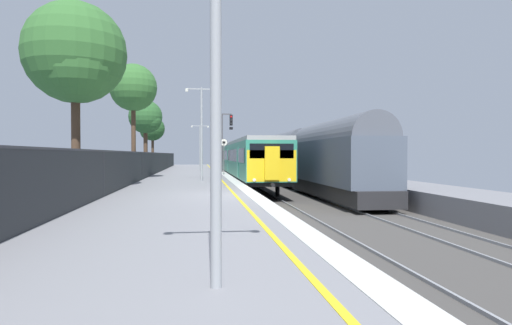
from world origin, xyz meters
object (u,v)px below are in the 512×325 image
at_px(platform_lamp_mid, 202,126).
at_px(background_tree_centre, 152,130).
at_px(platform_lamp_far, 200,143).
at_px(platform_lamp_near, 216,8).
at_px(background_tree_back, 76,56).
at_px(freight_train_adjacent_track, 274,156).
at_px(commuter_train_at_platform, 231,158).
at_px(background_tree_right, 146,118).
at_px(background_tree_left, 133,89).
at_px(signal_gantry, 225,136).
at_px(speed_limit_sign, 224,152).

distance_m(platform_lamp_mid, background_tree_centre, 27.33).
distance_m(platform_lamp_mid, platform_lamp_far, 22.27).
relative_size(platform_lamp_near, background_tree_back, 0.67).
bearing_deg(freight_train_adjacent_track, commuter_train_at_platform, 119.75).
distance_m(commuter_train_at_platform, background_tree_right, 12.04).
bearing_deg(background_tree_left, platform_lamp_mid, -29.65).
relative_size(freight_train_adjacent_track, background_tree_centre, 8.99).
relative_size(signal_gantry, speed_limit_sign, 1.86).
bearing_deg(signal_gantry, background_tree_left, -122.67).
bearing_deg(background_tree_centre, background_tree_back, -90.10).
bearing_deg(background_tree_right, platform_lamp_near, -82.44).
relative_size(background_tree_left, background_tree_back, 0.88).
bearing_deg(background_tree_right, speed_limit_sign, -55.21).
distance_m(background_tree_left, background_tree_right, 16.21).
height_order(commuter_train_at_platform, background_tree_right, background_tree_right).
distance_m(platform_lamp_near, platform_lamp_mid, 22.26).
height_order(platform_lamp_far, background_tree_left, background_tree_left).
height_order(background_tree_centre, background_tree_back, background_tree_back).
relative_size(platform_lamp_near, background_tree_centre, 0.93).
xyz_separation_m(platform_lamp_far, background_tree_centre, (-5.75, 4.43, 1.66)).
bearing_deg(speed_limit_sign, background_tree_left, -138.36).
bearing_deg(background_tree_back, background_tree_left, 81.65).
height_order(signal_gantry, background_tree_centre, background_tree_centre).
relative_size(platform_lamp_far, background_tree_back, 0.57).
height_order(platform_lamp_near, background_tree_back, background_tree_back).
bearing_deg(background_tree_centre, background_tree_left, -87.06).
bearing_deg(background_tree_left, platform_lamp_near, -79.72).
height_order(platform_lamp_far, background_tree_right, background_tree_right).
distance_m(platform_lamp_far, background_tree_back, 29.30).
bearing_deg(background_tree_right, commuter_train_at_platform, 36.09).
bearing_deg(commuter_train_at_platform, background_tree_centre, 172.22).
relative_size(speed_limit_sign, background_tree_back, 0.33).
height_order(speed_limit_sign, background_tree_left, background_tree_left).
height_order(speed_limit_sign, platform_lamp_mid, platform_lamp_mid).
bearing_deg(platform_lamp_near, freight_train_adjacent_track, 79.26).
distance_m(speed_limit_sign, platform_lamp_near, 30.59).
bearing_deg(platform_lamp_far, commuter_train_at_platform, 40.27).
height_order(platform_lamp_near, background_tree_right, background_tree_right).
bearing_deg(background_tree_left, signal_gantry, 57.33).
xyz_separation_m(freight_train_adjacent_track, platform_lamp_near, (-7.71, -40.66, 1.91)).
distance_m(commuter_train_at_platform, background_tree_left, 24.72).
distance_m(freight_train_adjacent_track, background_tree_centre, 16.11).
bearing_deg(platform_lamp_mid, commuter_train_at_platform, 81.70).
bearing_deg(platform_lamp_far, background_tree_centre, 142.37).
bearing_deg(background_tree_right, freight_train_adjacent_track, -1.48).
bearing_deg(platform_lamp_near, commuter_train_at_platform, 85.56).
bearing_deg(platform_lamp_near, speed_limit_sign, 86.51).
distance_m(signal_gantry, background_tree_centre, 15.85).
relative_size(speed_limit_sign, background_tree_centre, 0.47).
relative_size(signal_gantry, background_tree_back, 0.62).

